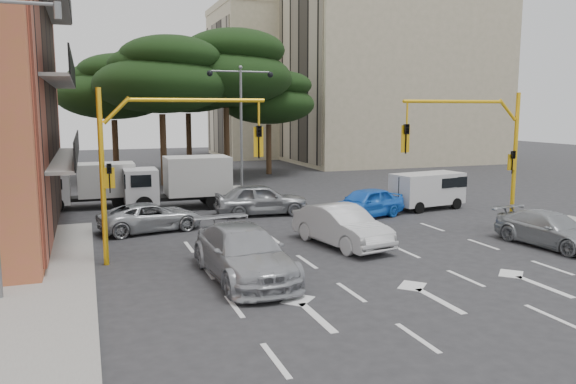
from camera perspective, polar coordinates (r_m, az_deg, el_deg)
name	(u,v)px	position (r m, az deg, el deg)	size (l,w,h in m)	color
ground	(358,257)	(20.57, 7.12, -6.55)	(120.00, 120.00, 0.00)	#28282B
median_strip	(242,193)	(35.28, -4.69, -0.11)	(1.40, 6.00, 0.15)	gray
apartment_beige_near	(394,68)	(57.69, 10.70, 12.32)	(20.20, 12.15, 18.70)	tan
apartment_beige_far	(286,82)	(65.57, -0.17, 11.10)	(16.20, 12.15, 16.70)	tan
pine_left_near	(162,75)	(40.04, -12.68, 11.54)	(9.15, 9.15, 10.23)	#382616
pine_center	(226,68)	(42.97, -6.28, 12.39)	(9.98, 9.98, 11.16)	#382616
pine_left_far	(114,87)	(43.73, -17.29, 10.18)	(8.32, 8.32, 9.30)	#382616
pine_right	(269,97)	(45.88, -1.90, 9.58)	(7.49, 7.49, 8.37)	#382616
pine_back	(188,80)	(47.41, -10.11, 11.10)	(9.15, 9.15, 10.23)	#382616
signal_mast_right	(482,142)	(25.32, 19.11, 4.78)	(5.79, 0.37, 6.00)	yellow
signal_mast_left	(156,150)	(19.86, -13.26, 4.13)	(5.79, 0.37, 6.00)	yellow
street_lamp_center	(241,107)	(34.89, -4.80, 8.62)	(4.16, 0.36, 7.77)	slate
car_white_hatch	(342,226)	(21.98, 5.46, -3.45)	(1.66, 4.76, 1.57)	silver
car_blue_compact	(365,203)	(27.73, 7.84, -1.11)	(1.74, 4.32, 1.47)	blue
car_silver_wagon	(244,253)	(17.79, -4.51, -6.20)	(2.27, 5.59, 1.62)	#A4A6AC
car_silver_cross_a	(151,217)	(25.26, -13.73, -2.47)	(2.07, 4.49, 1.25)	#ADB1B5
car_silver_cross_b	(261,199)	(28.27, -2.76, -0.73)	(1.89, 4.69, 1.60)	#929599
car_silver_parked	(551,230)	(24.06, 25.13, -3.48)	(1.86, 4.57, 1.33)	#999CA0
van_white	(427,191)	(30.83, 13.97, 0.13)	(1.77, 3.92, 1.96)	silver
box_truck_a	(89,186)	(31.95, -19.52, 0.59)	(2.06, 4.90, 2.41)	white
box_truck_b	(179,183)	(30.59, -11.06, 0.93)	(2.37, 5.63, 2.77)	silver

